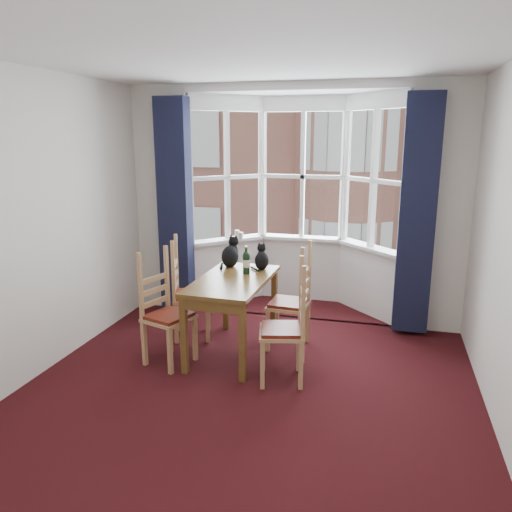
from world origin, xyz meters
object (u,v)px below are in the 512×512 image
(chair_right_near, at_px, (292,332))
(cat_right, at_px, (262,259))
(candle_short, at_px, (241,236))
(chair_left_near, at_px, (162,316))
(cat_left, at_px, (231,254))
(candle_tall, at_px, (237,235))
(chair_right_far, at_px, (297,305))
(wine_bottle, at_px, (246,262))
(dining_table, at_px, (233,289))
(chair_left_far, at_px, (184,296))

(chair_right_near, bearing_deg, cat_right, 119.81)
(chair_right_near, height_order, candle_short, candle_short)
(chair_left_near, xyz_separation_m, candle_short, (0.24, 1.94, 0.44))
(chair_right_near, distance_m, cat_left, 1.33)
(chair_left_near, height_order, candle_tall, candle_tall)
(chair_right_near, relative_size, candle_tall, 7.49)
(chair_right_near, xyz_separation_m, candle_tall, (-1.12, 1.99, 0.46))
(chair_right_far, bearing_deg, candle_tall, 129.27)
(chair_right_near, relative_size, chair_right_far, 1.00)
(cat_left, height_order, wine_bottle, cat_left)
(chair_right_near, bearing_deg, candle_tall, 119.38)
(chair_right_near, height_order, cat_left, cat_left)
(chair_right_far, distance_m, wine_bottle, 0.70)
(chair_left_near, height_order, cat_left, cat_left)
(wine_bottle, xyz_separation_m, candle_short, (-0.46, 1.35, -0.01))
(cat_right, bearing_deg, cat_left, 176.18)
(cat_right, bearing_deg, wine_bottle, -117.18)
(cat_left, bearing_deg, dining_table, -69.83)
(candle_tall, bearing_deg, chair_left_far, -99.87)
(chair_right_far, height_order, candle_tall, candle_tall)
(wine_bottle, bearing_deg, candle_short, 108.62)
(chair_left_far, distance_m, candle_short, 1.42)
(chair_right_near, relative_size, candle_short, 10.11)
(chair_left_near, bearing_deg, candle_short, 82.87)
(candle_short, bearing_deg, dining_table, -76.56)
(chair_left_far, height_order, cat_left, cat_left)
(dining_table, height_order, cat_left, cat_left)
(wine_bottle, bearing_deg, chair_right_far, 5.97)
(cat_right, xyz_separation_m, wine_bottle, (-0.11, -0.22, 0.02))
(cat_right, relative_size, candle_short, 3.19)
(chair_right_far, bearing_deg, dining_table, -156.16)
(chair_right_near, height_order, chair_right_far, same)
(dining_table, height_order, cat_right, cat_right)
(chair_right_near, xyz_separation_m, wine_bottle, (-0.61, 0.66, 0.45))
(chair_left_far, bearing_deg, chair_right_far, 1.00)
(dining_table, distance_m, cat_left, 0.55)
(chair_right_near, bearing_deg, wine_bottle, 132.82)
(chair_right_near, relative_size, wine_bottle, 3.12)
(chair_right_near, bearing_deg, dining_table, 147.22)
(chair_left_far, relative_size, cat_right, 3.17)
(chair_left_far, distance_m, chair_right_far, 1.26)
(dining_table, distance_m, cat_right, 0.52)
(chair_left_far, relative_size, candle_tall, 7.49)
(chair_left_near, bearing_deg, candle_tall, 84.18)
(chair_left_far, distance_m, candle_tall, 1.39)
(dining_table, relative_size, cat_right, 4.42)
(dining_table, relative_size, chair_right_far, 1.39)
(candle_short, bearing_deg, candle_tall, -147.89)
(dining_table, distance_m, chair_left_far, 0.72)
(wine_bottle, bearing_deg, candle_tall, 110.84)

